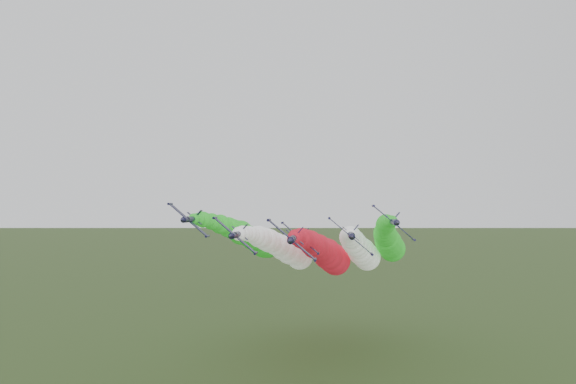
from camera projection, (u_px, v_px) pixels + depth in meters
name	position (u px, v px, depth m)	size (l,w,h in m)	color
jet_lead	(325.00, 253.00, 139.71)	(15.35, 80.35, 17.43)	black
jet_inner_left	(284.00, 248.00, 147.94)	(15.09, 80.09, 17.18)	black
jet_inner_right	(360.00, 250.00, 147.89)	(15.14, 80.14, 17.23)	black
jet_outer_left	(251.00, 238.00, 158.37)	(14.86, 79.85, 16.94)	black
jet_outer_right	(388.00, 240.00, 153.88)	(15.24, 80.24, 17.32)	black
jet_trail	(325.00, 250.00, 164.99)	(15.32, 80.32, 17.41)	black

